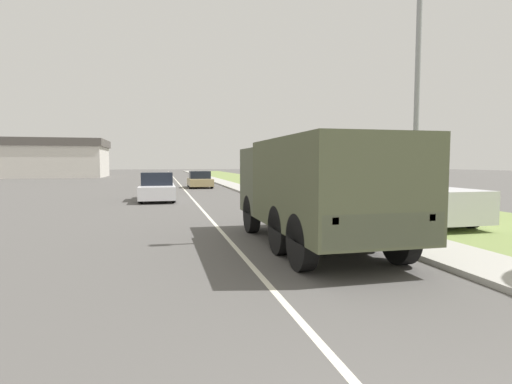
% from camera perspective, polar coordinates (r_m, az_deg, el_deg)
% --- Properties ---
extents(ground_plane, '(180.00, 180.00, 0.00)m').
position_cam_1_polar(ground_plane, '(40.86, -10.93, 1.18)').
color(ground_plane, '#565451').
extents(lane_centre_stripe, '(0.12, 120.00, 0.00)m').
position_cam_1_polar(lane_centre_stripe, '(40.86, -10.93, 1.18)').
color(lane_centre_stripe, silver).
rests_on(lane_centre_stripe, ground).
extents(sidewalk_right, '(1.80, 120.00, 0.12)m').
position_cam_1_polar(sidewalk_right, '(41.30, -4.68, 1.36)').
color(sidewalk_right, '#ADAAA3').
rests_on(sidewalk_right, ground).
extents(grass_strip_right, '(7.00, 120.00, 0.02)m').
position_cam_1_polar(grass_strip_right, '(42.19, 1.24, 1.36)').
color(grass_strip_right, olive).
rests_on(grass_strip_right, ground).
extents(military_truck, '(2.45, 6.62, 2.65)m').
position_cam_1_polar(military_truck, '(10.02, 8.37, 0.92)').
color(military_truck, '#474C38').
rests_on(military_truck, ground).
extents(car_nearest_ahead, '(1.88, 4.71, 1.57)m').
position_cam_1_polar(car_nearest_ahead, '(22.94, -13.94, 0.60)').
color(car_nearest_ahead, silver).
rests_on(car_nearest_ahead, ground).
extents(car_second_ahead, '(1.92, 3.91, 1.40)m').
position_cam_1_polar(car_second_ahead, '(33.99, -8.03, 1.69)').
color(car_second_ahead, tan).
rests_on(car_second_ahead, ground).
extents(pickup_truck, '(2.07, 5.69, 1.87)m').
position_cam_1_polar(pickup_truck, '(15.58, 20.58, -0.51)').
color(pickup_truck, silver).
rests_on(pickup_truck, grass_strip_right).
extents(lamp_post, '(1.69, 0.24, 8.18)m').
position_cam_1_polar(lamp_post, '(11.57, 21.38, 17.96)').
color(lamp_post, gray).
rests_on(lamp_post, sidewalk_right).
extents(building_distant, '(15.37, 10.62, 5.48)m').
position_cam_1_polar(building_distant, '(65.26, -27.26, 4.33)').
color(building_distant, beige).
rests_on(building_distant, ground).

